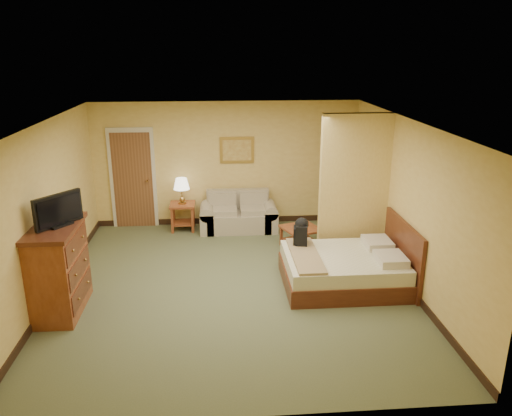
{
  "coord_description": "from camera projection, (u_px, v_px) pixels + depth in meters",
  "views": [
    {
      "loc": [
        -0.21,
        -7.22,
        3.65
      ],
      "look_at": [
        0.42,
        0.6,
        1.1
      ],
      "focal_mm": 35.0,
      "sensor_mm": 36.0,
      "label": 1
    }
  ],
  "objects": [
    {
      "name": "coffee_table",
      "position": [
        301.0,
        233.0,
        9.39
      ],
      "size": [
        0.82,
        0.82,
        0.41
      ],
      "rotation": [
        0.0,
        0.0,
        0.36
      ],
      "color": "brown",
      "rests_on": "floor"
    },
    {
      "name": "dresser",
      "position": [
        59.0,
        269.0,
        7.03
      ],
      "size": [
        0.64,
        1.22,
        1.3
      ],
      "color": "brown",
      "rests_on": "floor"
    },
    {
      "name": "baseboard",
      "position": [
        228.0,
        220.0,
        10.81
      ],
      "size": [
        5.5,
        0.02,
        0.12
      ],
      "primitive_type": "cube",
      "color": "black",
      "rests_on": "floor"
    },
    {
      "name": "bed",
      "position": [
        347.0,
        268.0,
        7.95
      ],
      "size": [
        1.93,
        1.59,
        1.03
      ],
      "color": "#4A1E11",
      "rests_on": "floor"
    },
    {
      "name": "backpack",
      "position": [
        302.0,
        231.0,
        8.17
      ],
      "size": [
        0.23,
        0.31,
        0.49
      ],
      "rotation": [
        0.0,
        0.0,
        -0.16
      ],
      "color": "black",
      "rests_on": "bed"
    },
    {
      "name": "door",
      "position": [
        133.0,
        179.0,
        10.33
      ],
      "size": [
        0.94,
        0.16,
        2.1
      ],
      "color": "beige",
      "rests_on": "floor"
    },
    {
      "name": "loveseat",
      "position": [
        239.0,
        217.0,
        10.36
      ],
      "size": [
        1.58,
        0.74,
        0.8
      ],
      "color": "tan",
      "rests_on": "floor"
    },
    {
      "name": "partition",
      "position": [
        354.0,
        189.0,
        8.63
      ],
      "size": [
        1.2,
        0.15,
        2.6
      ],
      "primitive_type": "cube",
      "color": "#E0BC5F",
      "rests_on": "floor"
    },
    {
      "name": "back_wall",
      "position": [
        227.0,
        164.0,
        10.43
      ],
      "size": [
        5.5,
        0.02,
        2.6
      ],
      "primitive_type": "cube",
      "color": "#E0BC5F",
      "rests_on": "floor"
    },
    {
      "name": "right_wall",
      "position": [
        407.0,
        204.0,
        7.8
      ],
      "size": [
        0.02,
        6.0,
        2.6
      ],
      "primitive_type": "cube",
      "color": "#E0BC5F",
      "rests_on": "floor"
    },
    {
      "name": "floor",
      "position": [
        233.0,
        285.0,
        7.99
      ],
      "size": [
        6.0,
        6.0,
        0.0
      ],
      "primitive_type": "plane",
      "color": "#555D3C",
      "rests_on": "ground"
    },
    {
      "name": "side_table",
      "position": [
        183.0,
        213.0,
        10.31
      ],
      "size": [
        0.51,
        0.51,
        0.57
      ],
      "color": "brown",
      "rests_on": "floor"
    },
    {
      "name": "table_lamp",
      "position": [
        181.0,
        184.0,
        10.13
      ],
      "size": [
        0.33,
        0.33,
        0.54
      ],
      "color": "#A67D3D",
      "rests_on": "side_table"
    },
    {
      "name": "tv",
      "position": [
        58.0,
        211.0,
        6.78
      ],
      "size": [
        0.5,
        0.62,
        0.45
      ],
      "rotation": [
        0.0,
        0.0,
        -0.66
      ],
      "color": "black",
      "rests_on": "dresser"
    },
    {
      "name": "wall_picture",
      "position": [
        237.0,
        150.0,
        10.33
      ],
      "size": [
        0.71,
        0.04,
        0.55
      ],
      "color": "#B78E3F",
      "rests_on": "back_wall"
    },
    {
      "name": "ceiling",
      "position": [
        230.0,
        123.0,
        7.19
      ],
      "size": [
        6.0,
        6.0,
        0.0
      ],
      "primitive_type": "plane",
      "rotation": [
        3.14,
        0.0,
        0.0
      ],
      "color": "white",
      "rests_on": "back_wall"
    },
    {
      "name": "left_wall",
      "position": [
        46.0,
        213.0,
        7.38
      ],
      "size": [
        0.02,
        6.0,
        2.6
      ],
      "primitive_type": "cube",
      "color": "#E0BC5F",
      "rests_on": "floor"
    }
  ]
}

